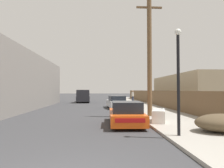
% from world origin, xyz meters
% --- Properties ---
extents(sidewalk_curb, '(4.20, 63.00, 0.12)m').
position_xyz_m(sidewalk_curb, '(5.30, 23.50, 0.06)').
color(sidewalk_curb, '#9E998E').
rests_on(sidewalk_curb, ground).
extents(discarded_fridge, '(1.17, 1.82, 0.71)m').
position_xyz_m(discarded_fridge, '(3.93, 7.13, 0.46)').
color(discarded_fridge, silver).
rests_on(discarded_fridge, sidewalk_curb).
extents(parked_sports_car_red, '(1.90, 4.30, 1.28)m').
position_xyz_m(parked_sports_car_red, '(2.05, 6.98, 0.58)').
color(parked_sports_car_red, '#E05114').
rests_on(parked_sports_car_red, ground).
extents(car_parked_mid, '(2.06, 4.52, 1.30)m').
position_xyz_m(car_parked_mid, '(2.35, 17.03, 0.61)').
color(car_parked_mid, silver).
rests_on(car_parked_mid, ground).
extents(pickup_truck, '(2.25, 5.67, 1.94)m').
position_xyz_m(pickup_truck, '(-1.98, 26.90, 0.96)').
color(pickup_truck, '#232328').
rests_on(pickup_truck, ground).
extents(utility_pole, '(1.80, 0.32, 8.41)m').
position_xyz_m(utility_pole, '(4.05, 9.66, 4.42)').
color(utility_pole, brown).
rests_on(utility_pole, sidewalk_curb).
extents(street_lamp, '(0.26, 0.26, 4.22)m').
position_xyz_m(street_lamp, '(3.72, 3.73, 2.60)').
color(street_lamp, black).
rests_on(street_lamp, sidewalk_curb).
extents(brush_pile, '(2.33, 1.73, 0.76)m').
position_xyz_m(brush_pile, '(5.84, 4.29, 0.50)').
color(brush_pile, brown).
rests_on(brush_pile, sidewalk_curb).
extents(wooden_fence, '(0.08, 39.32, 1.72)m').
position_xyz_m(wooden_fence, '(7.25, 20.25, 0.98)').
color(wooden_fence, brown).
rests_on(wooden_fence, sidewalk_curb).
extents(building_right_house, '(6.00, 14.92, 3.80)m').
position_xyz_m(building_right_house, '(12.51, 21.16, 1.90)').
color(building_right_house, tan).
rests_on(building_right_house, ground).
extents(pedestrian, '(0.34, 0.34, 1.74)m').
position_xyz_m(pedestrian, '(5.50, 25.78, 1.01)').
color(pedestrian, '#282D42').
rests_on(pedestrian, sidewalk_curb).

